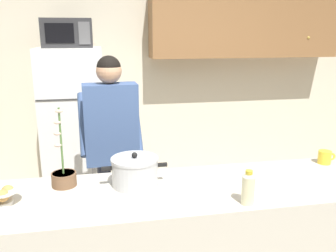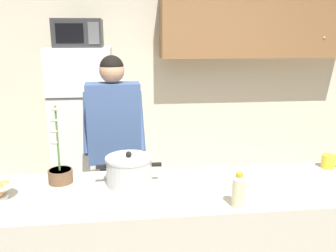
% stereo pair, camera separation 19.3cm
% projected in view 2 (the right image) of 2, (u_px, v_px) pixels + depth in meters
% --- Properties ---
extents(back_wall_unit, '(6.00, 0.48, 2.60)m').
position_uv_depth(back_wall_unit, '(175.00, 67.00, 4.20)').
color(back_wall_unit, beige).
rests_on(back_wall_unit, ground).
extents(refrigerator, '(0.64, 0.68, 1.70)m').
position_uv_depth(refrigerator, '(84.00, 127.00, 3.85)').
color(refrigerator, white).
rests_on(refrigerator, ground).
extents(microwave, '(0.48, 0.37, 0.28)m').
position_uv_depth(microwave, '(78.00, 33.00, 3.58)').
color(microwave, '#2D2D30').
rests_on(microwave, refrigerator).
extents(person_near_pot, '(0.52, 0.43, 1.67)m').
position_uv_depth(person_near_pot, '(114.00, 133.00, 2.88)').
color(person_near_pot, '#33384C').
rests_on(person_near_pot, ground).
extents(cooking_pot, '(0.40, 0.29, 0.21)m').
position_uv_depth(cooking_pot, '(129.00, 170.00, 2.19)').
color(cooking_pot, silver).
rests_on(cooking_pot, kitchen_island).
extents(coffee_mug, '(0.13, 0.09, 0.10)m').
position_uv_depth(coffee_mug, '(329.00, 161.00, 2.46)').
color(coffee_mug, yellow).
rests_on(coffee_mug, kitchen_island).
extents(bottle_near_edge, '(0.07, 0.07, 0.20)m').
position_uv_depth(bottle_near_edge, '(239.00, 190.00, 1.89)').
color(bottle_near_edge, beige).
rests_on(bottle_near_edge, kitchen_island).
extents(potted_orchid, '(0.15, 0.15, 0.49)m').
position_uv_depth(potted_orchid, '(60.00, 172.00, 2.21)').
color(potted_orchid, brown).
rests_on(potted_orchid, kitchen_island).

